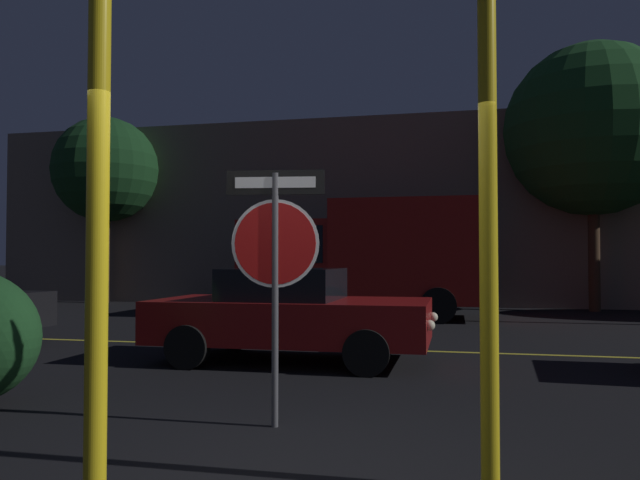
# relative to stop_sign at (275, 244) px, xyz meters

# --- Properties ---
(road_center_stripe) EXTENTS (40.90, 0.12, 0.01)m
(road_center_stripe) POSITION_rel_stop_sign_xyz_m (0.60, 4.89, -1.62)
(road_center_stripe) COLOR gold
(road_center_stripe) RESTS_ON ground_plane
(stop_sign) EXTENTS (0.88, 0.15, 2.28)m
(stop_sign) POSITION_rel_stop_sign_xyz_m (0.00, 0.00, 0.00)
(stop_sign) COLOR #4C4C51
(stop_sign) RESTS_ON ground_plane
(yellow_pole_left) EXTENTS (0.13, 0.13, 3.52)m
(yellow_pole_left) POSITION_rel_stop_sign_xyz_m (-0.52, -1.99, 0.14)
(yellow_pole_left) COLOR yellow
(yellow_pole_left) RESTS_ON ground_plane
(yellow_pole_right) EXTENTS (0.12, 0.12, 3.40)m
(yellow_pole_right) POSITION_rel_stop_sign_xyz_m (1.79, -1.18, 0.08)
(yellow_pole_right) COLOR yellow
(yellow_pole_right) RESTS_ON ground_plane
(passing_car_2) EXTENTS (4.05, 2.06, 1.35)m
(passing_car_2) POSITION_rel_stop_sign_xyz_m (-0.80, 3.45, -0.93)
(passing_car_2) COLOR maroon
(passing_car_2) RESTS_ON ground_plane
(delivery_truck) EXTENTS (6.25, 2.63, 2.96)m
(delivery_truck) POSITION_rel_stop_sign_xyz_m (-0.79, 10.48, -0.01)
(delivery_truck) COLOR maroon
(delivery_truck) RESTS_ON ground_plane
(tree_0) EXTENTS (4.98, 4.98, 7.72)m
(tree_0) POSITION_rel_stop_sign_xyz_m (5.39, 13.80, 3.60)
(tree_0) COLOR #422D1E
(tree_0) RESTS_ON ground_plane
(tree_2) EXTENTS (3.61, 3.61, 6.39)m
(tree_2) POSITION_rel_stop_sign_xyz_m (-10.29, 13.96, 2.94)
(tree_2) COLOR #422D1E
(tree_2) RESTS_ON ground_plane
(building_backdrop) EXTENTS (26.69, 4.42, 6.15)m
(building_backdrop) POSITION_rel_stop_sign_xyz_m (-1.37, 16.76, 1.45)
(building_backdrop) COLOR #7A6B5B
(building_backdrop) RESTS_ON ground_plane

